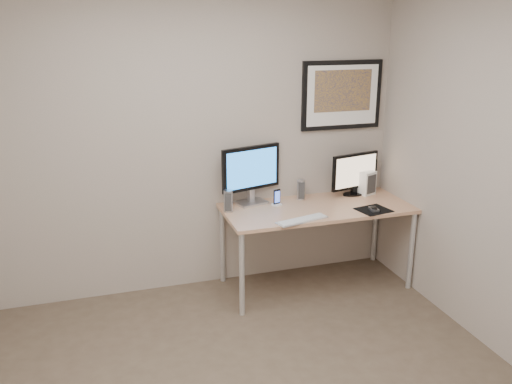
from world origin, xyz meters
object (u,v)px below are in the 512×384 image
phone_dock (277,198)px  monitor_tv (355,173)px  speaker_right (301,190)px  keyboard (302,220)px  fan_unit (367,183)px  framed_art (342,95)px  desk (317,214)px  speaker_left (228,201)px  monitor_large (251,172)px

phone_dock → monitor_tv: bearing=-12.4°
speaker_right → keyboard: speaker_right is taller
monitor_tv → keyboard: bearing=-158.1°
fan_unit → framed_art: bearing=125.6°
desk → speaker_right: (-0.06, 0.23, 0.16)m
monitor_tv → fan_unit: size_ratio=2.26×
monitor_tv → speaker_right: 0.52m
speaker_right → fan_unit: bearing=8.0°
monitor_tv → speaker_left: size_ratio=2.63×
framed_art → speaker_right: framed_art is taller
desk → framed_art: size_ratio=2.13×
framed_art → fan_unit: 0.83m
monitor_tv → fan_unit: (0.12, -0.01, -0.10)m
speaker_left → keyboard: size_ratio=0.42×
framed_art → fan_unit: (0.22, -0.14, -0.78)m
monitor_tv → phone_dock: size_ratio=3.36×
framed_art → monitor_tv: 0.70m
keyboard → monitor_tv: bearing=20.5°
monitor_tv → desk: bearing=-168.5°
desk → monitor_large: (-0.51, 0.25, 0.35)m
fan_unit → keyboard: bearing=-171.6°
keyboard → monitor_large: bearing=102.2°
framed_art → monitor_tv: size_ratio=1.54×
fan_unit → monitor_large: bearing=155.5°
framed_art → fan_unit: size_ratio=3.48×
speaker_left → speaker_right: (0.70, 0.13, -0.00)m
monitor_large → monitor_tv: monitor_large is taller
monitor_large → phone_dock: (0.19, -0.12, -0.21)m
phone_dock → framed_art: bearing=-0.9°
monitor_tv → phone_dock: monitor_tv is taller
framed_art → speaker_left: bearing=-168.5°
keyboard → desk: bearing=34.1°
monitor_large → monitor_tv: 0.97m
speaker_left → fan_unit: bearing=20.6°
monitor_large → speaker_right: bearing=-17.8°
framed_art → monitor_large: 1.06m
monitor_tv → monitor_large: bearing=164.6°
monitor_tv → phone_dock: (-0.77, -0.07, -0.13)m
monitor_tv → fan_unit: 0.16m
phone_dock → fan_unit: bearing=-14.0°
framed_art → keyboard: bearing=-134.5°
phone_dock → fan_unit: 0.89m
framed_art → keyboard: (-0.60, -0.61, -0.88)m
framed_art → monitor_tv: framed_art is taller
monitor_large → monitor_tv: (0.96, -0.05, -0.07)m
monitor_tv → speaker_left: (-1.20, -0.09, -0.11)m
monitor_tv → keyboard: size_ratio=1.10×
keyboard → fan_unit: fan_unit is taller
monitor_large → speaker_right: 0.49m
desk → fan_unit: 0.63m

